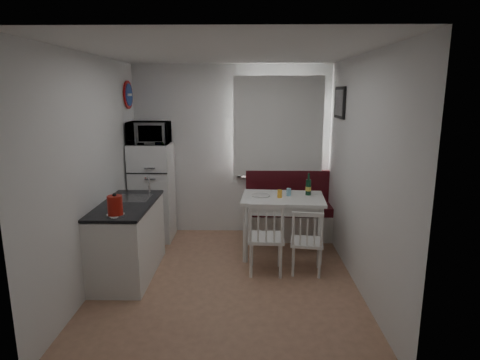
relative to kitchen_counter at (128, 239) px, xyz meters
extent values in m
cube|color=#9E7154|center=(1.20, -0.16, -0.46)|extent=(3.00, 3.50, 0.02)
cube|color=white|center=(1.20, -0.16, 2.14)|extent=(3.00, 3.50, 0.02)
cube|color=white|center=(1.20, 1.59, 0.84)|extent=(3.00, 0.02, 2.60)
cube|color=white|center=(1.20, -1.91, 0.84)|extent=(3.00, 0.02, 2.60)
cube|color=white|center=(-0.30, -0.16, 0.84)|extent=(0.02, 3.50, 2.60)
cube|color=white|center=(2.70, -0.16, 0.84)|extent=(0.02, 3.50, 2.60)
cube|color=white|center=(1.90, 1.56, 1.17)|extent=(1.22, 0.06, 1.47)
cube|color=white|center=(1.90, 1.49, 1.22)|extent=(1.35, 0.02, 1.50)
cube|color=white|center=(0.00, -0.01, -0.03)|extent=(0.60, 1.30, 0.86)
cube|color=black|center=(0.00, -0.01, 0.43)|extent=(0.62, 1.32, 0.03)
cube|color=#99999E|center=(0.02, 0.24, 0.39)|extent=(0.40, 0.40, 0.10)
cylinder|color=silver|center=(0.18, 0.42, 0.57)|extent=(0.02, 0.02, 0.26)
cylinder|color=navy|center=(-0.27, 1.29, 1.69)|extent=(0.03, 0.40, 0.40)
cube|color=black|center=(2.67, 0.94, 1.59)|extent=(0.04, 0.52, 0.42)
cube|color=white|center=(2.09, 1.32, -0.26)|extent=(1.41, 0.54, 0.39)
cube|color=#4C1016|center=(2.09, 1.32, 0.00)|extent=(1.34, 0.50, 0.13)
cube|color=#4C1016|center=(2.09, 1.53, 0.30)|extent=(1.34, 0.11, 0.50)
cube|color=white|center=(1.92, 0.65, 0.34)|extent=(1.15, 0.84, 0.04)
cube|color=white|center=(1.92, 0.65, 0.25)|extent=(1.03, 0.73, 0.13)
cylinder|color=white|center=(1.92, 0.65, -0.07)|extent=(0.07, 0.07, 0.77)
cube|color=white|center=(1.67, 0.08, -0.01)|extent=(0.45, 0.43, 0.04)
cube|color=white|center=(1.67, -0.10, 0.24)|extent=(0.42, 0.06, 0.46)
cube|color=white|center=(2.17, 0.08, -0.06)|extent=(0.43, 0.42, 0.04)
cube|color=white|center=(2.17, -0.08, 0.16)|extent=(0.37, 0.09, 0.40)
cube|color=white|center=(0.02, 1.24, 0.27)|extent=(0.58, 0.58, 1.46)
imported|color=white|center=(0.02, 1.19, 1.16)|extent=(0.58, 0.39, 0.32)
cylinder|color=#A4160D|center=(0.05, -0.54, 0.57)|extent=(0.19, 0.19, 0.25)
cylinder|color=yellow|center=(1.87, 0.60, 0.41)|extent=(0.06, 0.06, 0.11)
cylinder|color=#80BFDA|center=(2.00, 0.70, 0.41)|extent=(0.06, 0.06, 0.10)
cylinder|color=white|center=(1.62, 0.67, 0.37)|extent=(0.24, 0.24, 0.02)
camera|label=1|loc=(1.43, -4.55, 1.73)|focal=30.00mm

